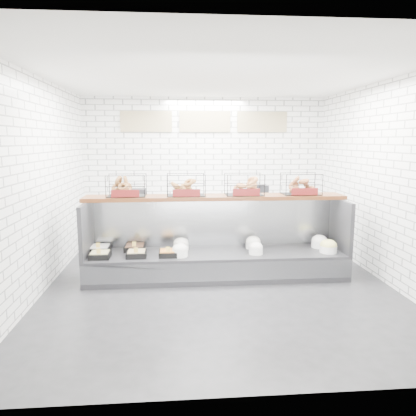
{
  "coord_description": "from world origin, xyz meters",
  "views": [
    {
      "loc": [
        -0.63,
        -5.79,
        2.12
      ],
      "look_at": [
        -0.12,
        0.45,
        1.07
      ],
      "focal_mm": 35.0,
      "sensor_mm": 36.0,
      "label": 1
    }
  ],
  "objects": [
    {
      "name": "ground",
      "position": [
        0.0,
        0.0,
        0.0
      ],
      "size": [
        5.5,
        5.5,
        0.0
      ],
      "primitive_type": "plane",
      "color": "black",
      "rests_on": "ground"
    },
    {
      "name": "room_shell",
      "position": [
        0.0,
        0.6,
        2.06
      ],
      "size": [
        5.02,
        5.51,
        3.01
      ],
      "color": "white",
      "rests_on": "ground"
    },
    {
      "name": "bagel_shelf",
      "position": [
        -0.0,
        0.52,
        1.38
      ],
      "size": [
        4.1,
        0.5,
        0.4
      ],
      "color": "#3F1E0D",
      "rests_on": "display_case"
    },
    {
      "name": "display_case",
      "position": [
        -0.0,
        0.34,
        0.33
      ],
      "size": [
        4.0,
        0.9,
        1.2
      ],
      "color": "black",
      "rests_on": "ground"
    },
    {
      "name": "prep_counter",
      "position": [
        -0.01,
        2.43,
        0.47
      ],
      "size": [
        4.0,
        0.6,
        1.2
      ],
      "color": "#93969B",
      "rests_on": "ground"
    }
  ]
}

